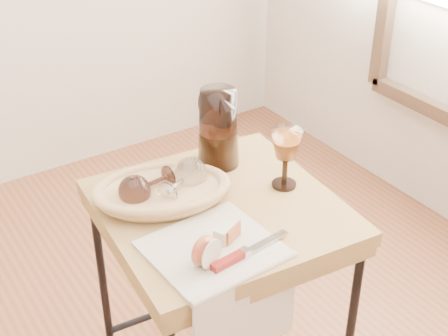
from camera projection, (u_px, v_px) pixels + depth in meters
side_table at (220, 311)px, 1.81m from camera, size 0.62×0.62×0.73m
tea_towel at (212, 248)px, 1.46m from camera, size 0.30×0.27×0.01m
bread_basket at (162, 193)px, 1.62m from camera, size 0.36×0.31×0.05m
goblet_lying_a at (149, 184)px, 1.60m from camera, size 0.14×0.10×0.08m
goblet_lying_b at (181, 181)px, 1.61m from camera, size 0.16×0.14×0.08m
pitcher at (218, 128)px, 1.73m from camera, size 0.22×0.27×0.26m
wine_goblet at (285, 158)px, 1.65m from camera, size 0.10×0.10×0.17m
apple_half at (204, 250)px, 1.39m from camera, size 0.08×0.07×0.07m
apple_wedge at (225, 233)px, 1.47m from camera, size 0.06×0.05×0.04m
table_knife at (248, 250)px, 1.44m from camera, size 0.22×0.05×0.02m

